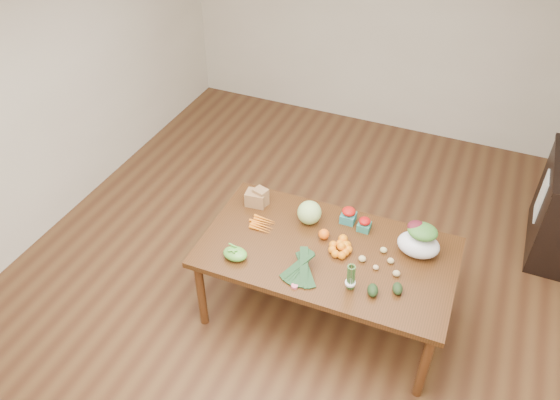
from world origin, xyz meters
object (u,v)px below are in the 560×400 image
at_px(dining_table, 325,283).
at_px(paper_bag, 256,197).
at_px(salad_bag, 419,241).
at_px(asparagus_bundle, 351,277).
at_px(kale_bunch, 300,270).
at_px(cabbage, 309,213).
at_px(mandarin_cluster, 341,248).

bearing_deg(dining_table, paper_bag, 157.75).
bearing_deg(salad_bag, asparagus_bundle, -123.57).
relative_size(paper_bag, salad_bag, 0.69).
distance_m(dining_table, paper_bag, 0.92).
height_order(dining_table, paper_bag, paper_bag).
height_order(dining_table, kale_bunch, kale_bunch).
relative_size(dining_table, asparagus_bundle, 7.86).
bearing_deg(kale_bunch, paper_bag, 134.29).
bearing_deg(cabbage, mandarin_cluster, -34.39).
bearing_deg(paper_bag, salad_bag, -2.05).
bearing_deg(cabbage, salad_bag, -1.11).
relative_size(cabbage, salad_bag, 0.61).
bearing_deg(salad_bag, dining_table, -159.54).
xyz_separation_m(asparagus_bundle, salad_bag, (0.37, 0.55, 0.00)).
bearing_deg(kale_bunch, cabbage, 103.21).
relative_size(dining_table, kale_bunch, 4.91).
bearing_deg(dining_table, kale_bunch, -106.44).
bearing_deg(dining_table, mandarin_cluster, 7.65).
xyz_separation_m(paper_bag, salad_bag, (1.39, -0.05, 0.05)).
xyz_separation_m(paper_bag, asparagus_bundle, (1.03, -0.60, 0.05)).
bearing_deg(paper_bag, cabbage, -3.76).
height_order(paper_bag, asparagus_bundle, asparagus_bundle).
xyz_separation_m(cabbage, kale_bunch, (0.16, -0.61, -0.02)).
height_order(cabbage, kale_bunch, cabbage).
relative_size(mandarin_cluster, kale_bunch, 0.45).
height_order(dining_table, cabbage, cabbage).
bearing_deg(salad_bag, paper_bag, 177.95).
bearing_deg(asparagus_bundle, kale_bunch, -174.92).
bearing_deg(mandarin_cluster, paper_bag, 162.09).
distance_m(kale_bunch, salad_bag, 0.95).
relative_size(paper_bag, mandarin_cluster, 1.24).
height_order(kale_bunch, asparagus_bundle, asparagus_bundle).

